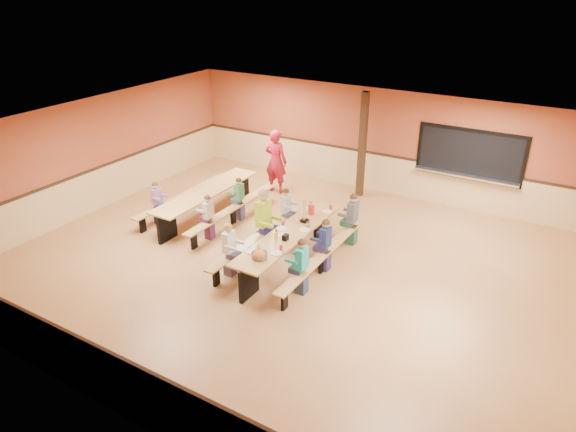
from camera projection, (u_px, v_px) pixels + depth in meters
The scene contains 23 objects.
ground at pixel (288, 263), 11.48m from camera, with size 12.00×12.00×0.00m, color #9B673A.
room_envelope at pixel (288, 236), 11.18m from camera, with size 12.04×10.04×3.02m.
kitchen_pass_through at pixel (469, 157), 13.48m from camera, with size 2.78×0.28×1.38m.
structural_post at pixel (362, 145), 14.33m from camera, with size 0.18×0.18×3.00m, color black.
cafeteria_table_main at pixel (289, 242), 11.28m from camera, with size 1.91×3.70×0.74m.
cafeteria_table_second at pixel (207, 198), 13.45m from camera, with size 1.91×3.70×0.74m.
seated_child_white_left at pixel (229, 250), 10.80m from camera, with size 0.37×0.30×1.20m, color white, non-canonical shape.
seated_adult_yellow at pixel (264, 220), 11.77m from camera, with size 0.50×0.41×1.47m, color #ACCC2A, non-canonical shape.
seated_child_grey_left at pixel (286, 211), 12.61m from camera, with size 0.34×0.28×1.15m, color #B0B0B0, non-canonical shape.
seated_child_teal_right at pixel (302, 267), 10.18m from camera, with size 0.37×0.30×1.21m, color teal, non-canonical shape.
seated_child_navy_right at pixel (325, 245), 10.98m from camera, with size 0.36×0.30×1.20m, color navy, non-canonical shape.
seated_child_char_right at pixel (352, 219), 12.06m from camera, with size 0.39×0.32×1.26m, color #43464D, non-canonical shape.
seated_child_purple_sec at pixel (157, 203), 13.05m from camera, with size 0.33×0.27×1.13m, color #87548B, non-canonical shape.
seated_child_green_sec at pixel (239, 199), 13.28m from camera, with size 0.34×0.27×1.14m, color #367749, non-canonical shape.
seated_child_tan_sec at pixel (209, 217), 12.31m from camera, with size 0.33×0.27×1.13m, color #B7A295, non-canonical shape.
standing_woman at pixel (276, 161), 14.82m from camera, with size 0.69×0.45×1.88m, color #A41227.
punch_pitcher at pixel (311, 210), 12.02m from camera, with size 0.16×0.16×0.22m, color red.
chip_bowl at pixel (259, 255), 10.18m from camera, with size 0.32×0.32×0.15m, color orange, non-canonical shape.
napkin_dispenser at pixel (285, 237), 10.87m from camera, with size 0.10×0.14×0.13m, color black.
condiment_mustard at pixel (276, 236), 10.89m from camera, with size 0.06×0.06×0.17m, color yellow.
condiment_ketchup at pixel (276, 233), 11.01m from camera, with size 0.06×0.06×0.17m, color #B2140F.
table_paddle at pixel (304, 216), 11.64m from camera, with size 0.16×0.16×0.56m.
place_settings at pixel (289, 231), 11.16m from camera, with size 0.65×3.30×0.11m, color beige, non-canonical shape.
Camera 1 is at (5.04, -8.51, 5.91)m, focal length 32.00 mm.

